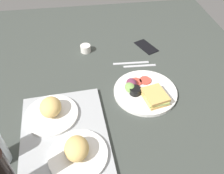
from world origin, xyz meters
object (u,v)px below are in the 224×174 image
object	(u,v)px
knife	(131,63)
fork	(140,66)
bread_plate_far	(51,111)
espresso_cup	(86,49)
plate_with_salad	(145,92)
bread_plate_near	(77,152)
serving_tray	(64,136)
cell_phone	(146,46)

from	to	relation	value
knife	fork	bearing A→B (deg)	146.15
bread_plate_far	espresso_cup	xyz separation A→B (cm)	(45.52, -16.71, -2.22)
espresso_cup	fork	bearing A→B (deg)	-122.29
knife	bread_plate_far	bearing A→B (deg)	41.35
plate_with_salad	fork	world-z (taller)	plate_with_salad
espresso_cup	knife	world-z (taller)	espresso_cup
plate_with_salad	espresso_cup	size ratio (longest dim) A/B	5.18
bread_plate_near	plate_with_salad	world-z (taller)	bread_plate_near
serving_tray	plate_with_salad	bearing A→B (deg)	-63.63
bread_plate_near	bread_plate_far	xyz separation A→B (cm)	(20.24, 9.85, -0.02)
bread_plate_near	bread_plate_far	world-z (taller)	same
fork	plate_with_salad	bearing A→B (deg)	86.09
espresso_cup	knife	bearing A→B (deg)	-121.45
bread_plate_far	plate_with_salad	size ratio (longest dim) A/B	0.75
bread_plate_near	fork	distance (cm)	59.44
bread_plate_far	knife	bearing A→B (deg)	-51.68
plate_with_salad	knife	bearing A→B (deg)	3.84
plate_with_salad	fork	xyz separation A→B (cm)	(20.66, -2.41, -1.44)
fork	espresso_cup	bearing A→B (deg)	-29.54
espresso_cup	cell_phone	bearing A→B (deg)	-90.95
fork	knife	xyz separation A→B (cm)	(3.00, 4.00, 0.00)
knife	cell_phone	world-z (taller)	cell_phone
serving_tray	plate_with_salad	distance (cm)	40.69
knife	serving_tray	bearing A→B (deg)	53.15
fork	bread_plate_far	bearing A→B (deg)	35.76
bread_plate_far	cell_phone	bearing A→B (deg)	-48.87
espresso_cup	fork	size ratio (longest dim) A/B	0.33
plate_with_salad	knife	xyz separation A→B (cm)	(23.66, 1.59, -1.44)
cell_phone	knife	bearing A→B (deg)	115.18
serving_tray	espresso_cup	size ratio (longest dim) A/B	8.04
bread_plate_near	fork	xyz separation A→B (cm)	(48.66, -33.91, -3.99)
bread_plate_near	knife	xyz separation A→B (cm)	(51.66, -29.91, -3.99)
bread_plate_far	plate_with_salad	world-z (taller)	bread_plate_far
plate_with_salad	knife	world-z (taller)	plate_with_salad
plate_with_salad	cell_phone	world-z (taller)	plate_with_salad
bread_plate_near	bread_plate_far	size ratio (longest dim) A/B	0.98
bread_plate_near	cell_phone	bearing A→B (deg)	-32.55
bread_plate_far	cell_phone	world-z (taller)	bread_plate_far
bread_plate_near	espresso_cup	distance (cm)	66.15
serving_tray	fork	xyz separation A→B (cm)	(38.73, -38.86, -0.55)
bread_plate_near	espresso_cup	xyz separation A→B (cm)	(65.75, -6.87, -2.24)
serving_tray	knife	world-z (taller)	serving_tray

